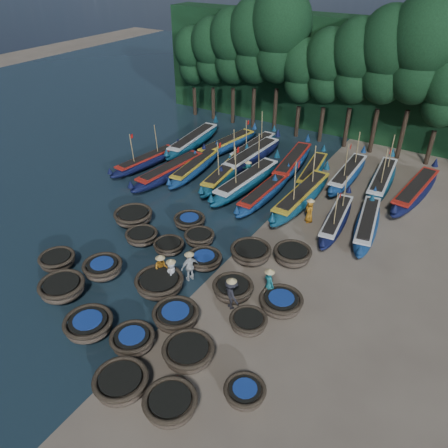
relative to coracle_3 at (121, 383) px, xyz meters
The scene contains 60 objects.
ground 9.17m from the coracle_3, 95.81° to the left, with size 120.00×120.00×0.00m, color #7B6D5A.
foliage_wall 32.94m from the coracle_3, 91.63° to the left, with size 40.00×3.00×10.00m, color black.
coracle_3 is the anchor object (origin of this frame).
coracle_4 2.26m from the coracle_3, ahead, with size 2.13×2.13×0.85m.
coracle_5 7.02m from the coracle_3, 157.84° to the left, with size 2.70×2.70×0.85m.
coracle_6 3.81m from the coracle_3, 155.72° to the left, with size 2.76×2.76×0.79m.
coracle_7 2.29m from the coracle_3, 120.81° to the left, with size 2.38×2.38×0.74m.
coracle_8 3.00m from the coracle_3, 63.23° to the left, with size 2.28×2.28×0.81m.
coracle_9 4.91m from the coracle_3, 27.61° to the left, with size 1.91×1.91×0.68m.
coracle_10 9.50m from the coracle_3, 154.51° to the left, with size 2.06×2.06×0.78m.
coracle_11 7.69m from the coracle_3, 140.39° to the left, with size 2.58×2.58×0.82m.
coracle_12 6.10m from the coracle_3, 114.75° to the left, with size 2.84×2.84×0.83m.
coracle_13 4.20m from the coracle_3, 96.32° to the left, with size 2.53×2.53×0.74m.
coracle_14 6.21m from the coracle_3, 64.95° to the left, with size 2.06×2.06×0.71m.
coracle_15 10.45m from the coracle_3, 126.60° to the left, with size 1.96×1.96×0.71m.
coracle_16 9.51m from the coracle_3, 116.67° to the left, with size 2.12×2.12×0.64m.
coracle_17 8.68m from the coracle_3, 101.85° to the left, with size 2.01×2.01×0.69m.
coracle_18 7.23m from the coracle_3, 83.15° to the left, with size 2.52×2.52×0.80m.
coracle_19 8.27m from the coracle_3, 65.99° to the left, with size 2.17×2.17×0.80m.
coracle_20 12.67m from the coracle_3, 129.71° to the left, with size 2.50×2.50×0.83m.
coracle_21 12.30m from the coracle_3, 113.08° to the left, with size 2.13×2.13×0.68m.
coracle_22 10.60m from the coracle_3, 107.68° to the left, with size 2.17×2.17×0.72m.
coracle_23 10.37m from the coracle_3, 89.35° to the left, with size 2.53×2.53×0.79m.
coracle_24 11.59m from the coracle_3, 78.92° to the left, with size 2.16×2.16×0.85m.
long_boat_0 21.04m from the coracle_3, 127.67° to the left, with size 2.27×7.56×3.23m.
long_boat_1 19.02m from the coracle_3, 121.86° to the left, with size 2.16×8.55×1.51m.
long_boat_2 19.83m from the coracle_3, 116.61° to the left, with size 2.18×7.90×1.40m.
long_boat_3 19.15m from the coracle_3, 109.14° to the left, with size 2.43×8.43×3.60m.
long_boat_4 18.18m from the coracle_3, 103.50° to the left, with size 2.18×9.09×3.87m.
long_boat_5 17.06m from the coracle_3, 98.09° to the left, with size 1.51×7.82×1.38m.
long_boat_6 17.66m from the coracle_3, 89.83° to the left, with size 1.81×9.15×3.89m.
long_boat_7 16.51m from the coracle_3, 79.42° to the left, with size 2.07×7.28×3.11m.
long_boat_8 17.41m from the coracle_3, 73.87° to the left, with size 2.58×7.62×1.36m.
long_boat_9 25.02m from the coracle_3, 118.75° to the left, with size 2.47×9.05×1.60m.
long_boat_10 24.60m from the coracle_3, 111.81° to the left, with size 2.63×8.26×1.47m.
long_boat_11 24.51m from the coracle_3, 106.34° to the left, with size 1.52×7.98×3.39m.
long_boat_12 22.51m from the coracle_3, 105.63° to the left, with size 2.04×9.14×1.61m.
long_boat_13 22.55m from the coracle_3, 97.07° to the left, with size 2.52×8.72×1.54m.
long_boat_14 21.90m from the coracle_3, 92.35° to the left, with size 2.35×7.57×1.34m.
long_boat_15 22.89m from the coracle_3, 86.06° to the left, with size 1.57×8.26×3.51m.
long_boat_16 23.47m from the coracle_3, 80.09° to the left, with size 2.24×8.60×3.67m.
long_boat_17 23.52m from the coracle_3, 74.03° to the left, with size 2.53×8.93×1.58m.
fisherman_0 6.72m from the coracle_3, 110.27° to the left, with size 0.78×0.88×1.71m.
fisherman_1 8.34m from the coracle_3, 72.68° to the left, with size 0.77×0.65×1.98m.
fisherman_2 6.97m from the coracle_3, 115.60° to the left, with size 0.90×0.83×1.70m.
fisherman_3 6.55m from the coracle_3, 79.11° to the left, with size 1.29×1.11×1.94m.
fisherman_4 7.30m from the coracle_3, 103.65° to the left, with size 0.82×1.10×1.93m.
fisherman_5 19.39m from the coracle_3, 104.26° to the left, with size 1.41×1.28×1.76m.
fisherman_6 15.90m from the coracle_3, 85.05° to the left, with size 0.89×0.92×1.79m.
tree_0 34.12m from the coracle_3, 120.17° to the left, with size 3.68×3.68×8.68m.
tree_1 33.16m from the coracle_3, 116.67° to the left, with size 4.09×4.09×9.65m.
tree_2 32.35m from the coracle_3, 112.95° to the left, with size 4.51×4.51×10.63m.
tree_3 31.70m from the coracle_3, 109.00° to the left, with size 4.92×4.92×11.60m.
tree_4 31.21m from the coracle_3, 104.86° to the left, with size 5.34×5.34×12.58m.
tree_5 30.12m from the coracle_3, 100.56° to the left, with size 3.68×3.68×8.68m.
tree_6 29.92m from the coracle_3, 96.13° to the left, with size 4.09×4.09×9.65m.
tree_7 29.92m from the coracle_3, 91.63° to the left, with size 4.51×4.51×10.63m.
tree_8 30.10m from the coracle_3, 87.10° to the left, with size 4.92×4.92×11.60m.
tree_9 30.48m from the coracle_3, 82.62° to the left, with size 5.34×5.34×12.58m.
tree_10 30.24m from the coracle_3, 78.22° to the left, with size 3.68×3.68×8.68m.
Camera 1 is at (10.27, -16.39, 15.13)m, focal length 35.00 mm.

